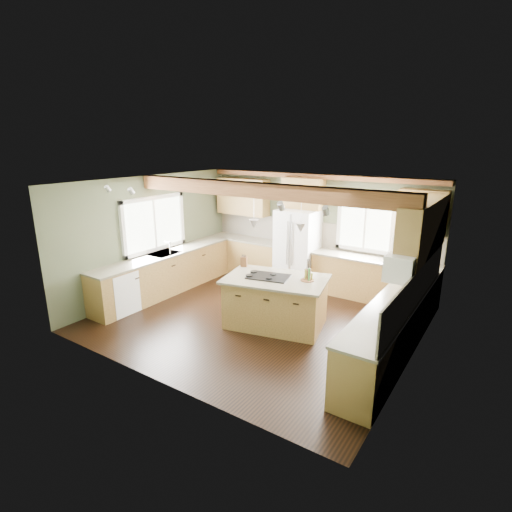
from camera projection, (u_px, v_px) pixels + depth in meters
The scene contains 37 objects.
floor at pixel (258, 319), 7.67m from camera, with size 5.60×5.60×0.00m, color black.
ceiling at pixel (258, 183), 6.95m from camera, with size 5.60×5.60×0.00m, color silver.
wall_back at pixel (317, 230), 9.31m from camera, with size 5.60×5.60×0.00m, color #49543C.
wall_left at pixel (152, 235), 8.80m from camera, with size 5.00×5.00×0.00m, color #49543C.
wall_right at pixel (418, 283), 5.82m from camera, with size 5.00×5.00×0.00m, color #49543C.
ceiling_beam at pixel (258, 190), 6.98m from camera, with size 5.55×0.26×0.26m, color #4D2716.
soffit_trim at pixel (317, 176), 8.88m from camera, with size 5.55×0.20×0.10m, color #4D2716.
backsplash_back at pixel (316, 234), 9.32m from camera, with size 5.58×0.03×0.58m, color brown.
backsplash_right at pixel (417, 288), 5.89m from camera, with size 0.03×3.70×0.58m, color brown.
base_cab_back_left at pixel (247, 256), 10.26m from camera, with size 2.02×0.60×0.88m, color brown.
counter_back_left at pixel (247, 239), 10.13m from camera, with size 2.06×0.64×0.04m, color #494335.
base_cab_back_right at pixel (373, 280), 8.51m from camera, with size 2.62×0.60×0.88m, color brown.
counter_back_right at pixel (374, 260), 8.38m from camera, with size 2.66×0.64×0.04m, color #494335.
base_cab_left at pixel (166, 274), 8.92m from camera, with size 0.60×3.70×0.88m, color brown.
counter_left at pixel (165, 254), 8.79m from camera, with size 0.64×3.74×0.04m, color #494335.
base_cab_right at pixel (392, 330), 6.26m from camera, with size 0.60×3.70×0.88m, color brown.
counter_right at pixel (395, 303), 6.13m from camera, with size 0.64×3.74×0.04m, color #494335.
upper_cab_back_left at pixel (243, 197), 10.05m from camera, with size 1.40×0.35×0.90m, color brown.
upper_cab_over_fridge at pixel (303, 193), 9.09m from camera, with size 0.96×0.35×0.70m, color brown.
upper_cab_right at pixel (424, 228), 6.45m from camera, with size 0.35×2.20×0.90m, color brown.
upper_cab_back_corner at pixel (422, 213), 7.76m from camera, with size 0.90×0.35×0.90m, color brown.
window_left at pixel (154, 224), 8.76m from camera, with size 0.04×1.60×1.05m, color white.
window_back at pixel (365, 225), 8.61m from camera, with size 1.10×0.04×1.00m, color white.
sink at pixel (165, 254), 8.79m from camera, with size 0.50×0.65×0.03m, color #262628.
faucet at pixel (170, 249), 8.66m from camera, with size 0.02×0.02×0.28m, color #B2B2B7.
dishwasher at pixel (118, 292), 7.88m from camera, with size 0.60×0.60×0.84m, color white.
oven at pixel (364, 368), 5.22m from camera, with size 0.60×0.72×0.84m, color white.
microwave at pixel (403, 265), 5.82m from camera, with size 0.40×0.70×0.38m, color white.
pendant_left at pixel (254, 224), 7.07m from camera, with size 0.18×0.18×0.16m, color #B2B2B7.
pendant_right at pixel (301, 228), 6.78m from camera, with size 0.18×0.18×0.16m, color #B2B2B7.
refrigerator at pixel (297, 248), 9.28m from camera, with size 0.90×0.74×1.80m, color white.
island at pixel (276, 303), 7.33m from camera, with size 1.71×1.04×0.88m, color olive.
island_top at pixel (276, 279), 7.20m from camera, with size 1.82×1.16×0.04m, color #494335.
cooktop at pixel (269, 277), 7.24m from camera, with size 0.74×0.49×0.02m, color black.
knife_block at pixel (244, 262), 7.83m from camera, with size 0.12×0.09×0.20m, color brown.
utensil_crock at pixel (308, 274), 7.18m from camera, with size 0.12×0.12×0.16m, color #413734.
bottle_tray at pixel (307, 275), 7.04m from camera, with size 0.24×0.24×0.22m, color brown, non-canonical shape.
Camera 1 is at (3.87, -5.87, 3.30)m, focal length 28.00 mm.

